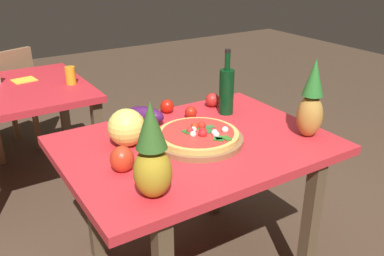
{
  "coord_description": "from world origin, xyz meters",
  "views": [
    {
      "loc": [
        -0.92,
        -1.42,
        1.55
      ],
      "look_at": [
        0.01,
        0.04,
        0.79
      ],
      "focal_mm": 39.05,
      "sensor_mm": 36.0,
      "label": 1
    }
  ],
  "objects_px": {
    "display_table": "(195,160)",
    "napkin_folded": "(24,80)",
    "bell_pepper": "(122,159)",
    "melon": "(127,127)",
    "pizza": "(199,134)",
    "background_table": "(17,105)",
    "dining_chair": "(5,97)",
    "tomato_at_corner": "(212,100)",
    "drinking_glass_juice": "(71,75)",
    "pineapple_left": "(311,103)",
    "tomato_by_bottle": "(167,106)",
    "pineapple_right": "(152,156)",
    "pizza_board": "(198,139)",
    "wine_bottle": "(227,90)",
    "tomato_beside_pepper": "(191,112)",
    "eggplant": "(145,116)"
  },
  "relations": [
    {
      "from": "pineapple_right",
      "to": "drinking_glass_juice",
      "type": "distance_m",
      "value": 1.44
    },
    {
      "from": "melon",
      "to": "bell_pepper",
      "type": "relative_size",
      "value": 1.57
    },
    {
      "from": "tomato_beside_pepper",
      "to": "pineapple_left",
      "type": "bearing_deg",
      "value": -53.96
    },
    {
      "from": "drinking_glass_juice",
      "to": "pizza",
      "type": "bearing_deg",
      "value": -79.37
    },
    {
      "from": "wine_bottle",
      "to": "eggplant",
      "type": "height_order",
      "value": "wine_bottle"
    },
    {
      "from": "background_table",
      "to": "pizza",
      "type": "height_order",
      "value": "pizza"
    },
    {
      "from": "tomato_at_corner",
      "to": "display_table",
      "type": "bearing_deg",
      "value": -134.39
    },
    {
      "from": "drinking_glass_juice",
      "to": "background_table",
      "type": "bearing_deg",
      "value": 161.92
    },
    {
      "from": "pizza_board",
      "to": "eggplant",
      "type": "distance_m",
      "value": 0.33
    },
    {
      "from": "pineapple_right",
      "to": "eggplant",
      "type": "bearing_deg",
      "value": 66.37
    },
    {
      "from": "pineapple_right",
      "to": "drinking_glass_juice",
      "type": "xyz_separation_m",
      "value": [
        0.15,
        1.43,
        -0.1
      ]
    },
    {
      "from": "pizza",
      "to": "drinking_glass_juice",
      "type": "height_order",
      "value": "drinking_glass_juice"
    },
    {
      "from": "tomato_by_bottle",
      "to": "tomato_at_corner",
      "type": "bearing_deg",
      "value": -11.49
    },
    {
      "from": "dining_chair",
      "to": "pizza_board",
      "type": "bearing_deg",
      "value": 84.45
    },
    {
      "from": "pizza_board",
      "to": "napkin_folded",
      "type": "xyz_separation_m",
      "value": [
        -0.45,
        1.38,
        -0.01
      ]
    },
    {
      "from": "pizza_board",
      "to": "pizza",
      "type": "relative_size",
      "value": 1.11
    },
    {
      "from": "background_table",
      "to": "pineapple_left",
      "type": "xyz_separation_m",
      "value": [
        1.01,
        -1.47,
        0.28
      ]
    },
    {
      "from": "dining_chair",
      "to": "napkin_folded",
      "type": "relative_size",
      "value": 6.07
    },
    {
      "from": "background_table",
      "to": "drinking_glass_juice",
      "type": "height_order",
      "value": "drinking_glass_juice"
    },
    {
      "from": "background_table",
      "to": "pineapple_left",
      "type": "distance_m",
      "value": 1.8
    },
    {
      "from": "dining_chair",
      "to": "tomato_beside_pepper",
      "type": "xyz_separation_m",
      "value": [
        0.64,
        -1.67,
        0.29
      ]
    },
    {
      "from": "background_table",
      "to": "pineapple_right",
      "type": "bearing_deg",
      "value": -83.66
    },
    {
      "from": "dining_chair",
      "to": "melon",
      "type": "bearing_deg",
      "value": 77.09
    },
    {
      "from": "tomato_beside_pepper",
      "to": "background_table",
      "type": "bearing_deg",
      "value": 123.66
    },
    {
      "from": "display_table",
      "to": "pizza_board",
      "type": "xyz_separation_m",
      "value": [
        0.01,
        -0.01,
        0.11
      ]
    },
    {
      "from": "melon",
      "to": "pizza",
      "type": "bearing_deg",
      "value": -27.65
    },
    {
      "from": "drinking_glass_juice",
      "to": "dining_chair",
      "type": "bearing_deg",
      "value": 111.21
    },
    {
      "from": "napkin_folded",
      "to": "display_table",
      "type": "bearing_deg",
      "value": -71.92
    },
    {
      "from": "tomato_by_bottle",
      "to": "pineapple_right",
      "type": "bearing_deg",
      "value": -122.55
    },
    {
      "from": "melon",
      "to": "drinking_glass_juice",
      "type": "distance_m",
      "value": 1.01
    },
    {
      "from": "dining_chair",
      "to": "napkin_folded",
      "type": "distance_m",
      "value": 0.61
    },
    {
      "from": "pineapple_left",
      "to": "bell_pepper",
      "type": "height_order",
      "value": "pineapple_left"
    },
    {
      "from": "melon",
      "to": "napkin_folded",
      "type": "distance_m",
      "value": 1.26
    },
    {
      "from": "pizza_board",
      "to": "pizza",
      "type": "distance_m",
      "value": 0.03
    },
    {
      "from": "pineapple_right",
      "to": "tomato_at_corner",
      "type": "bearing_deg",
      "value": 42.24
    },
    {
      "from": "display_table",
      "to": "napkin_folded",
      "type": "height_order",
      "value": "napkin_folded"
    },
    {
      "from": "background_table",
      "to": "tomato_at_corner",
      "type": "relative_size",
      "value": 11.58
    },
    {
      "from": "background_table",
      "to": "eggplant",
      "type": "height_order",
      "value": "eggplant"
    },
    {
      "from": "pineapple_left",
      "to": "drinking_glass_juice",
      "type": "height_order",
      "value": "pineapple_left"
    },
    {
      "from": "melon",
      "to": "drinking_glass_juice",
      "type": "height_order",
      "value": "melon"
    },
    {
      "from": "background_table",
      "to": "drinking_glass_juice",
      "type": "distance_m",
      "value": 0.38
    },
    {
      "from": "tomato_by_bottle",
      "to": "drinking_glass_juice",
      "type": "distance_m",
      "value": 0.81
    },
    {
      "from": "pizza_board",
      "to": "wine_bottle",
      "type": "distance_m",
      "value": 0.4
    },
    {
      "from": "dining_chair",
      "to": "tomato_at_corner",
      "type": "relative_size",
      "value": 11.12
    },
    {
      "from": "tomato_at_corner",
      "to": "tomato_by_bottle",
      "type": "bearing_deg",
      "value": 168.51
    },
    {
      "from": "pineapple_right",
      "to": "napkin_folded",
      "type": "bearing_deg",
      "value": 92.89
    },
    {
      "from": "pineapple_right",
      "to": "tomato_by_bottle",
      "type": "relative_size",
      "value": 4.94
    },
    {
      "from": "wine_bottle",
      "to": "tomato_by_bottle",
      "type": "relative_size",
      "value": 4.75
    },
    {
      "from": "bell_pepper",
      "to": "napkin_folded",
      "type": "height_order",
      "value": "bell_pepper"
    },
    {
      "from": "pizza",
      "to": "wine_bottle",
      "type": "xyz_separation_m",
      "value": [
        0.31,
        0.22,
        0.09
      ]
    }
  ]
}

